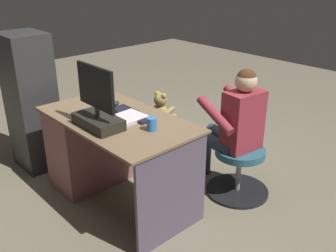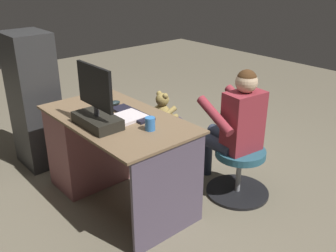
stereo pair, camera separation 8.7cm
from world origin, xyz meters
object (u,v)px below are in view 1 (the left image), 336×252
object	(u,v)px
office_chair_teddy	(161,137)
person	(233,122)
monitor	(97,110)
desk	(96,145)
cup	(152,124)
computer_mouse	(114,103)
tv_remote	(95,113)
keyboard	(132,114)
visitor_chair	(239,168)
teddy_bear	(161,109)

from	to	relation	value
office_chair_teddy	person	distance (m)	0.89
office_chair_teddy	monitor	bearing A→B (deg)	110.73
desk	cup	bearing A→B (deg)	-176.10
computer_mouse	tv_remote	size ratio (longest dim) A/B	0.64
keyboard	office_chair_teddy	xyz separation A→B (m)	(0.33, -0.60, -0.51)
tv_remote	office_chair_teddy	world-z (taller)	tv_remote
tv_remote	visitor_chair	world-z (taller)	tv_remote
keyboard	office_chair_teddy	size ratio (longest dim) A/B	0.84
computer_mouse	cup	distance (m)	0.61
computer_mouse	cup	bearing A→B (deg)	170.67
cup	visitor_chair	distance (m)	0.99
cup	tv_remote	size ratio (longest dim) A/B	0.65
cup	tv_remote	world-z (taller)	cup
computer_mouse	desk	bearing A→B (deg)	54.06
cup	teddy_bear	bearing A→B (deg)	-45.93
desk	computer_mouse	world-z (taller)	computer_mouse
monitor	cup	distance (m)	0.41
visitor_chair	person	distance (m)	0.41
computer_mouse	person	xyz separation A→B (m)	(-0.73, -0.67, -0.14)
desk	keyboard	world-z (taller)	keyboard
visitor_chair	person	world-z (taller)	person
computer_mouse	teddy_bear	world-z (taller)	computer_mouse
desk	visitor_chair	world-z (taller)	desk
computer_mouse	teddy_bear	distance (m)	0.63
keyboard	teddy_bear	size ratio (longest dim) A/B	1.38
tv_remote	person	bearing A→B (deg)	-114.67
keyboard	office_chair_teddy	world-z (taller)	keyboard
visitor_chair	keyboard	bearing A→B (deg)	51.77
desk	person	world-z (taller)	person
monitor	keyboard	xyz separation A→B (m)	(0.01, -0.32, -0.12)
computer_mouse	visitor_chair	xyz separation A→B (m)	(-0.83, -0.68, -0.54)
monitor	visitor_chair	distance (m)	1.32
tv_remote	office_chair_teddy	size ratio (longest dim) A/B	0.30
office_chair_teddy	visitor_chair	xyz separation A→B (m)	(-0.89, -0.11, -0.02)
tv_remote	visitor_chair	xyz separation A→B (m)	(-0.78, -0.90, -0.53)
computer_mouse	tv_remote	xyz separation A→B (m)	(-0.05, 0.23, -0.01)
desk	monitor	world-z (taller)	monitor
cup	person	world-z (taller)	person
keyboard	monitor	bearing A→B (deg)	92.02
desk	visitor_chair	bearing A→B (deg)	-138.56
computer_mouse	keyboard	bearing A→B (deg)	175.05
desk	monitor	size ratio (longest dim) A/B	2.88
office_chair_teddy	person	world-z (taller)	person
visitor_chair	person	xyz separation A→B (m)	(0.09, 0.01, 0.40)
cup	visitor_chair	world-z (taller)	cup
monitor	office_chair_teddy	distance (m)	1.16
computer_mouse	person	size ratio (longest dim) A/B	0.09
office_chair_teddy	visitor_chair	bearing A→B (deg)	-173.22
monitor	computer_mouse	world-z (taller)	monitor
monitor	teddy_bear	distance (m)	1.04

